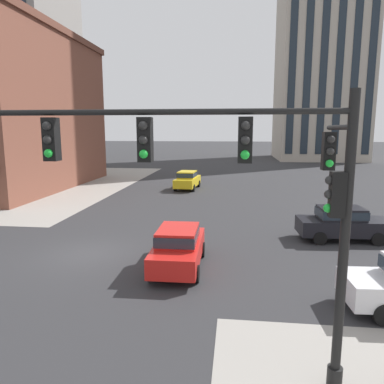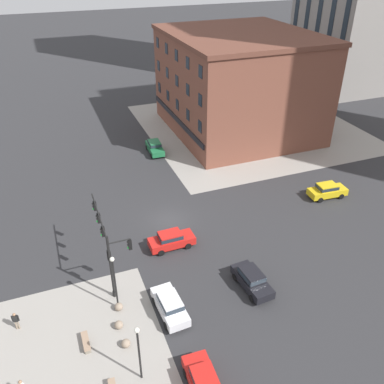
{
  "view_description": "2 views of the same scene",
  "coord_description": "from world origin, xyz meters",
  "px_view_note": "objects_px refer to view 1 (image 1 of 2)",
  "views": [
    {
      "loc": [
        6.43,
        -14.95,
        5.48
      ],
      "look_at": [
        4.11,
        4.6,
        2.11
      ],
      "focal_mm": 34.18,
      "sensor_mm": 36.0,
      "label": 1
    },
    {
      "loc": [
        33.86,
        -10.36,
        25.29
      ],
      "look_at": [
        1.26,
        2.12,
        3.83
      ],
      "focal_mm": 38.21,
      "sensor_mm": 36.0,
      "label": 2
    }
  ],
  "objects_px": {
    "traffic_signal_main": "(260,188)",
    "car_cross_eastbound": "(178,246)",
    "car_main_southbound_near": "(342,222)",
    "car_main_northbound_far": "(187,179)"
  },
  "relations": [
    {
      "from": "traffic_signal_main",
      "to": "car_cross_eastbound",
      "type": "bearing_deg",
      "value": 113.21
    },
    {
      "from": "car_main_southbound_near",
      "to": "car_cross_eastbound",
      "type": "relative_size",
      "value": 1.02
    },
    {
      "from": "car_cross_eastbound",
      "to": "traffic_signal_main",
      "type": "bearing_deg",
      "value": -66.79
    },
    {
      "from": "traffic_signal_main",
      "to": "car_main_southbound_near",
      "type": "height_order",
      "value": "traffic_signal_main"
    },
    {
      "from": "car_main_northbound_far",
      "to": "car_main_southbound_near",
      "type": "distance_m",
      "value": 17.89
    },
    {
      "from": "traffic_signal_main",
      "to": "car_cross_eastbound",
      "type": "xyz_separation_m",
      "value": [
        -2.69,
        6.28,
        -3.38
      ]
    },
    {
      "from": "car_main_northbound_far",
      "to": "car_cross_eastbound",
      "type": "relative_size",
      "value": 1.02
    },
    {
      "from": "car_main_southbound_near",
      "to": "car_cross_eastbound",
      "type": "distance_m",
      "value": 8.89
    },
    {
      "from": "car_main_northbound_far",
      "to": "car_main_southbound_near",
      "type": "xyz_separation_m",
      "value": [
        9.79,
        -14.98,
        0.0
      ]
    },
    {
      "from": "car_main_northbound_far",
      "to": "car_cross_eastbound",
      "type": "height_order",
      "value": "same"
    }
  ]
}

